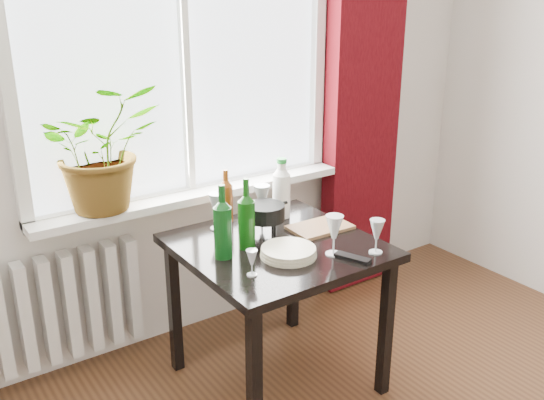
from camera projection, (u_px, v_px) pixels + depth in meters
window at (182, 40)px, 2.94m from camera, size 1.72×0.08×1.62m
windowsill at (196, 194)px, 3.16m from camera, size 1.72×0.20×0.04m
curtain at (364, 84)px, 3.57m from camera, size 0.50×0.12×2.56m
radiator at (59, 308)px, 2.93m from camera, size 0.80×0.10×0.55m
table at (277, 262)px, 2.80m from camera, size 0.85×0.85×0.74m
potted_plant at (101, 147)px, 2.80m from camera, size 0.57×0.50×0.60m
wine_bottle_left at (222, 221)px, 2.58m from camera, size 0.10×0.10×0.34m
wine_bottle_right at (246, 213)px, 2.67m from camera, size 0.09×0.09×0.33m
bottle_amber at (226, 195)px, 2.98m from camera, size 0.09×0.09×0.27m
cleaning_bottle at (281, 187)px, 3.03m from camera, size 0.11×0.11×0.32m
wineglass_front_right at (334, 235)px, 2.63m from camera, size 0.10×0.10×0.19m
wineglass_far_right at (377, 236)px, 2.65m from camera, size 0.09×0.09×0.16m
wineglass_back_center at (262, 203)px, 3.00m from camera, size 0.10×0.10×0.19m
wineglass_back_left at (217, 211)px, 2.90m from camera, size 0.10×0.10×0.19m
wineglass_front_left at (252, 263)px, 2.45m from camera, size 0.05×0.05×0.11m
plate_stack at (288, 252)px, 2.64m from camera, size 0.29×0.29×0.04m
fondue_pot at (265, 219)px, 2.86m from camera, size 0.24×0.21×0.15m
tv_remote at (352, 258)px, 2.61m from camera, size 0.11×0.17×0.02m
cutting_board at (320, 227)px, 2.93m from camera, size 0.30×0.20×0.02m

